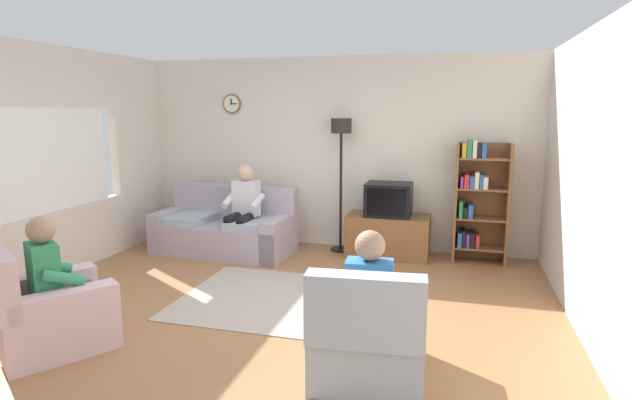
{
  "coord_description": "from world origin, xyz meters",
  "views": [
    {
      "loc": [
        1.69,
        -4.35,
        1.97
      ],
      "look_at": [
        0.33,
        0.64,
        1.03
      ],
      "focal_mm": 28.11,
      "sensor_mm": 36.0,
      "label": 1
    }
  ],
  "objects_px": {
    "armchair_near_window": "(49,314)",
    "person_in_left_armchair": "(57,276)",
    "tv": "(389,199)",
    "person_in_right_armchair": "(370,295)",
    "couch": "(225,230)",
    "tv_stand": "(388,236)",
    "armchair_near_bookshelf": "(368,340)",
    "person_on_couch": "(243,205)",
    "floor_lamp": "(341,148)",
    "bookshelf": "(477,199)"
  },
  "relations": [
    {
      "from": "tv_stand",
      "to": "bookshelf",
      "type": "bearing_deg",
      "value": 3.43
    },
    {
      "from": "bookshelf",
      "to": "person_in_right_armchair",
      "type": "distance_m",
      "value": 3.28
    },
    {
      "from": "person_on_couch",
      "to": "person_in_left_armchair",
      "type": "relative_size",
      "value": 1.11
    },
    {
      "from": "armchair_near_window",
      "to": "tv",
      "type": "bearing_deg",
      "value": 54.99
    },
    {
      "from": "bookshelf",
      "to": "person_in_right_armchair",
      "type": "height_order",
      "value": "bookshelf"
    },
    {
      "from": "armchair_near_bookshelf",
      "to": "tv_stand",
      "type": "bearing_deg",
      "value": 94.98
    },
    {
      "from": "armchair_near_window",
      "to": "armchair_near_bookshelf",
      "type": "xyz_separation_m",
      "value": [
        2.65,
        0.24,
        0.0
      ]
    },
    {
      "from": "couch",
      "to": "floor_lamp",
      "type": "bearing_deg",
      "value": 18.1
    },
    {
      "from": "armchair_near_window",
      "to": "armchair_near_bookshelf",
      "type": "distance_m",
      "value": 2.66
    },
    {
      "from": "tv",
      "to": "person_in_right_armchair",
      "type": "xyz_separation_m",
      "value": [
        0.27,
        -3.06,
        -0.18
      ]
    },
    {
      "from": "tv",
      "to": "floor_lamp",
      "type": "relative_size",
      "value": 0.32
    },
    {
      "from": "armchair_near_bookshelf",
      "to": "person_in_right_armchair",
      "type": "relative_size",
      "value": 0.84
    },
    {
      "from": "couch",
      "to": "armchair_near_window",
      "type": "distance_m",
      "value": 3.01
    },
    {
      "from": "bookshelf",
      "to": "person_in_left_armchair",
      "type": "distance_m",
      "value": 4.85
    },
    {
      "from": "tv_stand",
      "to": "person_in_left_armchair",
      "type": "height_order",
      "value": "person_in_left_armchair"
    },
    {
      "from": "armchair_near_window",
      "to": "person_in_left_armchair",
      "type": "distance_m",
      "value": 0.33
    },
    {
      "from": "couch",
      "to": "person_in_right_armchair",
      "type": "bearing_deg",
      "value": -47.17
    },
    {
      "from": "person_in_right_armchair",
      "to": "floor_lamp",
      "type": "bearing_deg",
      "value": 106.66
    },
    {
      "from": "armchair_near_bookshelf",
      "to": "person_on_couch",
      "type": "relative_size",
      "value": 0.76
    },
    {
      "from": "floor_lamp",
      "to": "armchair_near_window",
      "type": "bearing_deg",
      "value": -115.69
    },
    {
      "from": "tv_stand",
      "to": "person_in_right_armchair",
      "type": "bearing_deg",
      "value": -85.02
    },
    {
      "from": "person_in_right_armchair",
      "to": "couch",
      "type": "bearing_deg",
      "value": 132.83
    },
    {
      "from": "couch",
      "to": "person_in_right_armchair",
      "type": "distance_m",
      "value": 3.67
    },
    {
      "from": "person_on_couch",
      "to": "bookshelf",
      "type": "bearing_deg",
      "value": 10.86
    },
    {
      "from": "floor_lamp",
      "to": "person_on_couch",
      "type": "bearing_deg",
      "value": -153.15
    },
    {
      "from": "armchair_near_bookshelf",
      "to": "person_in_left_armchair",
      "type": "relative_size",
      "value": 0.84
    },
    {
      "from": "person_in_right_armchair",
      "to": "armchair_near_window",
      "type": "bearing_deg",
      "value": -172.99
    },
    {
      "from": "floor_lamp",
      "to": "tv",
      "type": "bearing_deg",
      "value": -10.23
    },
    {
      "from": "floor_lamp",
      "to": "armchair_near_window",
      "type": "distance_m",
      "value": 4.06
    },
    {
      "from": "tv_stand",
      "to": "floor_lamp",
      "type": "xyz_separation_m",
      "value": [
        -0.68,
        0.1,
        1.17
      ]
    },
    {
      "from": "floor_lamp",
      "to": "armchair_near_bookshelf",
      "type": "relative_size",
      "value": 1.96
    },
    {
      "from": "person_in_left_armchair",
      "to": "bookshelf",
      "type": "bearing_deg",
      "value": 44.58
    },
    {
      "from": "armchair_near_window",
      "to": "person_on_couch",
      "type": "bearing_deg",
      "value": 80.59
    },
    {
      "from": "bookshelf",
      "to": "person_in_left_armchair",
      "type": "xyz_separation_m",
      "value": [
        -3.45,
        -3.4,
        -0.23
      ]
    },
    {
      "from": "tv",
      "to": "person_on_couch",
      "type": "bearing_deg",
      "value": -165.53
    },
    {
      "from": "tv",
      "to": "bookshelf",
      "type": "bearing_deg",
      "value": 4.65
    },
    {
      "from": "couch",
      "to": "tv_stand",
      "type": "distance_m",
      "value": 2.25
    },
    {
      "from": "tv_stand",
      "to": "armchair_near_window",
      "type": "relative_size",
      "value": 0.93
    },
    {
      "from": "tv",
      "to": "floor_lamp",
      "type": "height_order",
      "value": "floor_lamp"
    },
    {
      "from": "tv_stand",
      "to": "person_in_right_armchair",
      "type": "relative_size",
      "value": 0.98
    },
    {
      "from": "tv",
      "to": "bookshelf",
      "type": "distance_m",
      "value": 1.14
    },
    {
      "from": "couch",
      "to": "person_in_right_armchair",
      "type": "height_order",
      "value": "person_in_right_armchair"
    },
    {
      "from": "floor_lamp",
      "to": "person_in_right_armchair",
      "type": "relative_size",
      "value": 1.65
    },
    {
      "from": "person_in_left_armchair",
      "to": "tv",
      "type": "bearing_deg",
      "value": 54.98
    },
    {
      "from": "tv_stand",
      "to": "person_on_couch",
      "type": "xyz_separation_m",
      "value": [
        -1.89,
        -0.51,
        0.42
      ]
    },
    {
      "from": "floor_lamp",
      "to": "person_in_left_armchair",
      "type": "distance_m",
      "value": 3.9
    },
    {
      "from": "person_in_right_armchair",
      "to": "person_on_couch",
      "type": "bearing_deg",
      "value": 130.02
    },
    {
      "from": "couch",
      "to": "tv_stand",
      "type": "height_order",
      "value": "couch"
    },
    {
      "from": "tv_stand",
      "to": "armchair_near_bookshelf",
      "type": "bearing_deg",
      "value": -85.02
    },
    {
      "from": "tv_stand",
      "to": "tv",
      "type": "distance_m",
      "value": 0.5
    }
  ]
}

